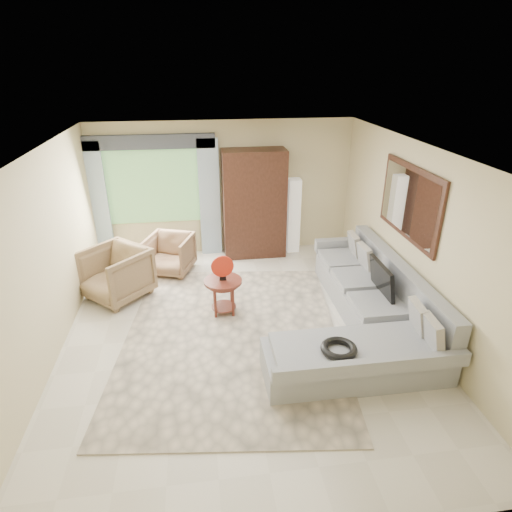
{
  "coord_description": "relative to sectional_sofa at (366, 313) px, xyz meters",
  "views": [
    {
      "loc": [
        -0.53,
        -5.14,
        3.63
      ],
      "look_at": [
        0.25,
        0.35,
        1.05
      ],
      "focal_mm": 30.0,
      "sensor_mm": 36.0,
      "label": 1
    }
  ],
  "objects": [
    {
      "name": "ground",
      "position": [
        -1.78,
        0.18,
        -0.28
      ],
      "size": [
        6.0,
        6.0,
        0.0
      ],
      "primitive_type": "plane",
      "color": "silver",
      "rests_on": "ground"
    },
    {
      "name": "area_rug",
      "position": [
        -1.94,
        0.11,
        -0.27
      ],
      "size": [
        3.45,
        4.32,
        0.02
      ],
      "primitive_type": "cube",
      "rotation": [
        0.0,
        0.0,
        -0.12
      ],
      "color": "beige",
      "rests_on": "ground"
    },
    {
      "name": "sectional_sofa",
      "position": [
        0.0,
        0.0,
        0.0
      ],
      "size": [
        2.3,
        3.46,
        0.9
      ],
      "color": "gray",
      "rests_on": "ground"
    },
    {
      "name": "tv_screen",
      "position": [
        0.27,
        0.21,
        0.44
      ],
      "size": [
        0.14,
        0.74,
        0.48
      ],
      "primitive_type": "cube",
      "rotation": [
        0.0,
        -0.17,
        0.0
      ],
      "color": "black",
      "rests_on": "sectional_sofa"
    },
    {
      "name": "garden_hose",
      "position": [
        -0.78,
        -1.08,
        0.26
      ],
      "size": [
        0.43,
        0.43,
        0.09
      ],
      "primitive_type": "torus",
      "color": "black",
      "rests_on": "sectional_sofa"
    },
    {
      "name": "coffee_table",
      "position": [
        -2.01,
        0.75,
        0.02
      ],
      "size": [
        0.58,
        0.58,
        0.58
      ],
      "rotation": [
        0.0,
        0.0,
        -0.4
      ],
      "color": "#491E13",
      "rests_on": "ground"
    },
    {
      "name": "red_disc",
      "position": [
        -2.01,
        0.75,
        0.53
      ],
      "size": [
        0.34,
        0.05,
        0.34
      ],
      "primitive_type": "cylinder",
      "rotation": [
        1.57,
        0.0,
        0.07
      ],
      "color": "red",
      "rests_on": "coffee_table"
    },
    {
      "name": "armchair_left",
      "position": [
        -3.71,
        1.49,
        0.15
      ],
      "size": [
        1.31,
        1.31,
        0.86
      ],
      "primitive_type": "imported",
      "rotation": [
        0.0,
        0.0,
        -0.75
      ],
      "color": "olive",
      "rests_on": "ground"
    },
    {
      "name": "armchair_right",
      "position": [
        -2.88,
        2.31,
        0.07
      ],
      "size": [
        0.98,
        1.0,
        0.72
      ],
      "primitive_type": "imported",
      "rotation": [
        0.0,
        0.0,
        -0.34
      ],
      "color": "brown",
      "rests_on": "ground"
    },
    {
      "name": "potted_plant",
      "position": [
        -4.11,
        2.54,
        -0.02
      ],
      "size": [
        0.61,
        0.58,
        0.53
      ],
      "primitive_type": "imported",
      "rotation": [
        0.0,
        0.0,
        -0.43
      ],
      "color": "#999999",
      "rests_on": "ground"
    },
    {
      "name": "armoire",
      "position": [
        -1.23,
        2.9,
        0.77
      ],
      "size": [
        1.2,
        0.55,
        2.1
      ],
      "primitive_type": "cube",
      "color": "black",
      "rests_on": "ground"
    },
    {
      "name": "floor_lamp",
      "position": [
        -0.43,
        2.96,
        0.47
      ],
      "size": [
        0.24,
        0.24,
        1.5
      ],
      "primitive_type": "cube",
      "color": "silver",
      "rests_on": "ground"
    },
    {
      "name": "window",
      "position": [
        -3.13,
        3.15,
        1.12
      ],
      "size": [
        1.8,
        0.04,
        1.4
      ],
      "primitive_type": "cube",
      "color": "#669E59",
      "rests_on": "wall_back"
    },
    {
      "name": "curtain_left",
      "position": [
        -4.18,
        3.06,
        0.87
      ],
      "size": [
        0.4,
        0.08,
        2.3
      ],
      "primitive_type": "cube",
      "color": "#9EB7CC",
      "rests_on": "ground"
    },
    {
      "name": "curtain_right",
      "position": [
        -2.08,
        3.06,
        0.87
      ],
      "size": [
        0.4,
        0.08,
        2.3
      ],
      "primitive_type": "cube",
      "color": "#9EB7CC",
      "rests_on": "ground"
    },
    {
      "name": "valance",
      "position": [
        -3.13,
        3.08,
        1.97
      ],
      "size": [
        2.4,
        0.12,
        0.26
      ],
      "primitive_type": "cube",
      "color": "#1E232D",
      "rests_on": "wall_back"
    },
    {
      "name": "wall_mirror",
      "position": [
        0.68,
        0.53,
        1.47
      ],
      "size": [
        0.05,
        1.7,
        1.05
      ],
      "color": "black",
      "rests_on": "wall_right"
    }
  ]
}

